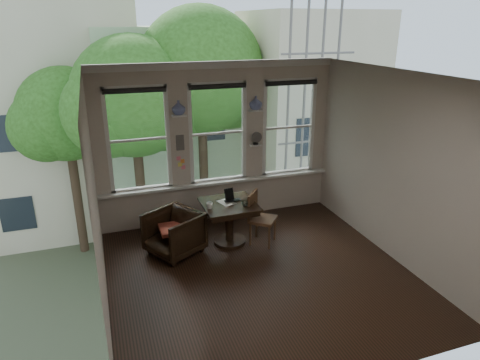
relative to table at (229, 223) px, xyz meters
name	(u,v)px	position (x,y,z in m)	size (l,w,h in m)	color
ground	(260,274)	(0.14, -1.12, -0.38)	(4.50, 4.50, 0.00)	black
ceiling	(264,75)	(0.14, -1.12, 2.62)	(4.50, 4.50, 0.00)	silver
wall_back	(217,143)	(0.14, 1.13, 1.12)	(4.50, 4.50, 0.00)	beige
wall_front	(349,263)	(0.14, -3.37, 1.12)	(4.50, 4.50, 0.00)	beige
wall_left	(95,204)	(-2.11, -1.12, 1.12)	(4.50, 4.50, 0.00)	beige
wall_right	(394,167)	(2.39, -1.12, 1.12)	(4.50, 4.50, 0.00)	beige
window_left	(138,140)	(-1.31, 1.13, 1.32)	(1.10, 0.12, 1.90)	white
window_center	(217,133)	(0.14, 1.13, 1.32)	(1.10, 0.12, 1.90)	white
window_right	(288,127)	(1.59, 1.13, 1.32)	(1.10, 0.12, 1.90)	white
shelf_left	(179,115)	(-0.59, 1.03, 1.73)	(0.26, 0.16, 0.03)	white
shelf_right	(256,110)	(0.86, 1.03, 1.73)	(0.26, 0.16, 0.03)	white
intercom	(180,142)	(-0.59, 1.06, 1.23)	(0.14, 0.06, 0.28)	#59544F
sticky_notes	(181,161)	(-0.59, 1.06, 0.88)	(0.16, 0.01, 0.24)	pink
desk_fan	(256,140)	(0.86, 1.01, 1.16)	(0.20, 0.20, 0.24)	#59544F
vase_left	(179,108)	(-0.59, 1.03, 1.86)	(0.24, 0.24, 0.25)	silver
vase_right	(256,103)	(0.86, 1.03, 1.86)	(0.24, 0.24, 0.25)	silver
table	(229,223)	(0.00, 0.00, 0.00)	(0.90, 0.90, 0.75)	black
armchair_left	(174,233)	(-0.98, -0.04, -0.01)	(0.78, 0.81, 0.73)	black
cushion_red	(174,229)	(-0.98, -0.04, 0.08)	(0.45, 0.45, 0.06)	maroon
side_chair_right	(263,219)	(0.55, -0.19, 0.09)	(0.42, 0.42, 0.92)	#4D331B
laptop	(233,202)	(0.08, 0.02, 0.39)	(0.29, 0.19, 0.02)	black
mug	(210,206)	(-0.37, -0.10, 0.43)	(0.11, 0.11, 0.10)	white
drinking_glass	(245,203)	(0.22, -0.19, 0.42)	(0.12, 0.12, 0.10)	white
tablet	(229,195)	(0.04, 0.12, 0.48)	(0.16, 0.02, 0.22)	black
papers	(226,202)	(-0.03, 0.06, 0.38)	(0.22, 0.30, 0.00)	silver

